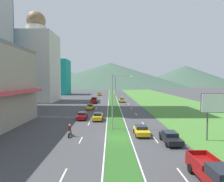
{
  "coord_description": "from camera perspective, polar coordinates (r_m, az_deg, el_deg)",
  "views": [
    {
      "loc": [
        -1.08,
        -25.75,
        8.11
      ],
      "look_at": [
        -0.35,
        54.89,
        3.51
      ],
      "focal_mm": 29.97,
      "sensor_mm": 36.0,
      "label": 1
    }
  ],
  "objects": [
    {
      "name": "street_lamp_mid",
      "position": [
        62.02,
        0.75,
        0.92
      ],
      "size": [
        2.96,
        0.32,
        9.73
      ],
      "color": "#99999E",
      "rests_on": "ground_plane"
    },
    {
      "name": "billboard_roadside",
      "position": [
        28.92,
        30.79,
        -3.71
      ],
      "size": [
        5.95,
        0.28,
        6.4
      ],
      "color": "#4C4C51",
      "rests_on": "ground_plane"
    },
    {
      "name": "lane_dash_left_9",
      "position": [
        92.79,
        -3.0,
        -1.75
      ],
      "size": [
        0.16,
        2.8,
        0.01
      ],
      "primitive_type": "cube",
      "color": "silver",
      "rests_on": "ground_plane"
    },
    {
      "name": "lane_dash_left_2",
      "position": [
        26.58,
        -9.5,
        -14.53
      ],
      "size": [
        0.16,
        2.8,
        0.01
      ],
      "primitive_type": "cube",
      "color": "silver",
      "rests_on": "ground_plane"
    },
    {
      "name": "lane_dash_right_7",
      "position": [
        73.81,
        4.29,
        -3.05
      ],
      "size": [
        0.16,
        2.8,
        0.01
      ],
      "primitive_type": "cube",
      "color": "silver",
      "rests_on": "ground_plane"
    },
    {
      "name": "midrise_colored",
      "position": [
        112.09,
        -16.4,
        4.06
      ],
      "size": [
        13.14,
        13.14,
        19.84
      ],
      "primitive_type": "cube",
      "color": "teal",
      "rests_on": "ground_plane"
    },
    {
      "name": "lane_dash_right_9",
      "position": [
        92.9,
        3.3,
        -1.74
      ],
      "size": [
        0.16,
        2.8,
        0.01
      ],
      "primitive_type": "cube",
      "color": "silver",
      "rests_on": "ground_plane"
    },
    {
      "name": "motorcycle_rider",
      "position": [
        28.27,
        -12.76,
        -11.92
      ],
      "size": [
        0.36,
        2.0,
        1.8
      ],
      "rotation": [
        0.0,
        0.0,
        1.57
      ],
      "color": "black",
      "rests_on": "ground_plane"
    },
    {
      "name": "lane_dash_left_4",
      "position": [
        45.15,
        -5.66,
        -7.09
      ],
      "size": [
        0.16,
        2.8,
        0.01
      ],
      "primitive_type": "cube",
      "color": "silver",
      "rests_on": "ground_plane"
    },
    {
      "name": "lane_dash_right_2",
      "position": [
        26.99,
        13.15,
        -14.3
      ],
      "size": [
        0.16,
        2.8,
        0.01
      ],
      "primitive_type": "cube",
      "color": "silver",
      "rests_on": "ground_plane"
    },
    {
      "name": "lane_dash_left_1",
      "position": [
        17.83,
        -14.78,
        -23.87
      ],
      "size": [
        0.16,
        2.8,
        0.01
      ],
      "primitive_type": "cube",
      "color": "silver",
      "rests_on": "ground_plane"
    },
    {
      "name": "car_2",
      "position": [
        100.11,
        -3.9,
        -0.95
      ],
      "size": [
        1.95,
        4.7,
        1.46
      ],
      "rotation": [
        0.0,
        0.0,
        1.57
      ],
      "color": "yellow",
      "rests_on": "ground_plane"
    },
    {
      "name": "lane_dash_left_3",
      "position": [
        35.78,
        -7.06,
        -9.85
      ],
      "size": [
        0.16,
        2.8,
        0.01
      ],
      "primitive_type": "cube",
      "color": "silver",
      "rests_on": "ground_plane"
    },
    {
      "name": "lane_dash_right_5",
      "position": [
        54.81,
        5.99,
        -5.25
      ],
      "size": [
        0.16,
        2.8,
        0.01
      ],
      "primitive_type": "cube",
      "color": "silver",
      "rests_on": "ground_plane"
    },
    {
      "name": "hill_far_center",
      "position": [
        257.91,
        -0.49,
        5.06
      ],
      "size": [
        203.27,
        203.27,
        32.34
      ],
      "primitive_type": "cone",
      "color": "#3D5647",
      "rests_on": "ground_plane"
    },
    {
      "name": "car_6",
      "position": [
        39.79,
        -9.11,
        -7.4
      ],
      "size": [
        1.86,
        4.51,
        1.54
      ],
      "rotation": [
        0.0,
        0.0,
        1.57
      ],
      "color": "maroon",
      "rests_on": "ground_plane"
    },
    {
      "name": "pickup_truck_1",
      "position": [
        66.94,
        -5.51,
        -2.86
      ],
      "size": [
        2.18,
        5.4,
        2.0
      ],
      "rotation": [
        0.0,
        0.0,
        1.57
      ],
      "color": "maroon",
      "rests_on": "ground_plane"
    },
    {
      "name": "hill_far_left",
      "position": [
        267.08,
        -23.41,
        5.25
      ],
      "size": [
        210.89,
        210.89,
        37.17
      ],
      "primitive_type": "cone",
      "color": "#516B56",
      "rests_on": "ground_plane"
    },
    {
      "name": "car_0",
      "position": [
        52.84,
        -6.63,
        -4.76
      ],
      "size": [
        1.87,
        4.37,
        1.49
      ],
      "rotation": [
        0.0,
        0.0,
        1.57
      ],
      "color": "yellow",
      "rests_on": "ground_plane"
    },
    {
      "name": "lane_dash_left_8",
      "position": [
        83.22,
        -3.29,
        -2.33
      ],
      "size": [
        0.16,
        2.8,
        0.01
      ],
      "primitive_type": "cube",
      "color": "silver",
      "rests_on": "ground_plane"
    },
    {
      "name": "car_3",
      "position": [
        69.77,
        3.0,
        -2.79
      ],
      "size": [
        1.98,
        4.29,
        1.45
      ],
      "rotation": [
        0.0,
        0.0,
        -1.57
      ],
      "color": "yellow",
      "rests_on": "ground_plane"
    },
    {
      "name": "ground_plane",
      "position": [
        27.02,
        1.85,
        -14.21
      ],
      "size": [
        600.0,
        600.0,
        0.0
      ],
      "primitive_type": "plane",
      "color": "#424244"
    },
    {
      "name": "grass_median",
      "position": [
        86.13,
        0.2,
        -2.12
      ],
      "size": [
        3.2,
        240.0,
        0.06
      ],
      "primitive_type": "cube",
      "color": "#2D6023",
      "rests_on": "ground_plane"
    },
    {
      "name": "lane_dash_right_6",
      "position": [
        64.29,
        5.01,
        -3.99
      ],
      "size": [
        0.16,
        2.8,
        0.01
      ],
      "primitive_type": "cube",
      "color": "silver",
      "rests_on": "ground_plane"
    },
    {
      "name": "street_lamp_near",
      "position": [
        30.71,
        0.84,
        -1.97
      ],
      "size": [
        3.47,
        0.28,
        9.11
      ],
      "color": "#99999E",
      "rests_on": "ground_plane"
    },
    {
      "name": "hill_far_right",
      "position": [
        304.09,
        21.41,
        4.38
      ],
      "size": [
        152.26,
        152.26,
        30.4
      ],
      "primitive_type": "cone",
      "color": "#3D5647",
      "rests_on": "ground_plane"
    },
    {
      "name": "pickup_truck_0",
      "position": [
        17.54,
        28.67,
        -21.11
      ],
      "size": [
        2.18,
        5.4,
        2.0
      ],
      "rotation": [
        0.0,
        0.0,
        -1.57
      ],
      "color": "maroon",
      "rests_on": "ground_plane"
    },
    {
      "name": "car_1",
      "position": [
        28.56,
        8.94,
        -11.77
      ],
      "size": [
        2.03,
        4.01,
        1.38
      ],
      "rotation": [
        0.0,
        0.0,
        -1.57
      ],
      "color": "yellow",
      "rests_on": "ground_plane"
    },
    {
      "name": "lane_dash_left_5",
      "position": [
        54.61,
        -4.76,
        -5.28
      ],
      "size": [
        0.16,
        2.8,
        0.01
      ],
      "primitive_type": "cube",
      "color": "silver",
      "rests_on": "ground_plane"
    },
    {
      "name": "car_4",
      "position": [
        25.97,
        17.39,
        -13.35
      ],
      "size": [
        2.01,
        4.48,
        1.46
      ],
      "rotation": [
        0.0,
        0.0,
        -1.57
      ],
      "color": "black",
      "rests_on": "ground_plane"
    },
    {
      "name": "grass_verge_right",
      "position": [
        88.81,
        13.62,
        -2.05
      ],
      "size": [
        24.0,
        240.0,
        0.06
      ],
      "primitive_type": "cube",
      "color": "#477F33",
      "rests_on": "ground_plane"
    },
    {
      "name": "lane_dash_left_7",
      "position": [
        73.66,
        -3.65,
        -3.06
      ],
      "size": [
        0.16,
        2.8,
        0.01
      ],
      "primitive_type": "cube",
      "color": "silver",
      "rests_on": "ground_plane"
    },
    {
      "name": "edge_line_median_left",
      "position": [
        86.13,
        -0.96,
        -2.13
      ],
      "size": [
        0.16,
        240.0,
        0.01
      ],
      "primitive_type": "cube",
      "color": "silver",
      "rests_on": "ground_plane"
    },
    {
      "name": "domed_building",
      "position": [
        77.48,
        -21.89,
        7.63
      ],
      "size": [
        14.12,
        14.12,
        34.11
      ],
      "color": "beige",
      "rests_on": "ground_plane"
    },
    {
      "name": "lane_dash_right_3",
      "position": [
        36.08,
        9.49,
        -9.76
      ],
      "size": [
        0.16,
        2.8,
        0.01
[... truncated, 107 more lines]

